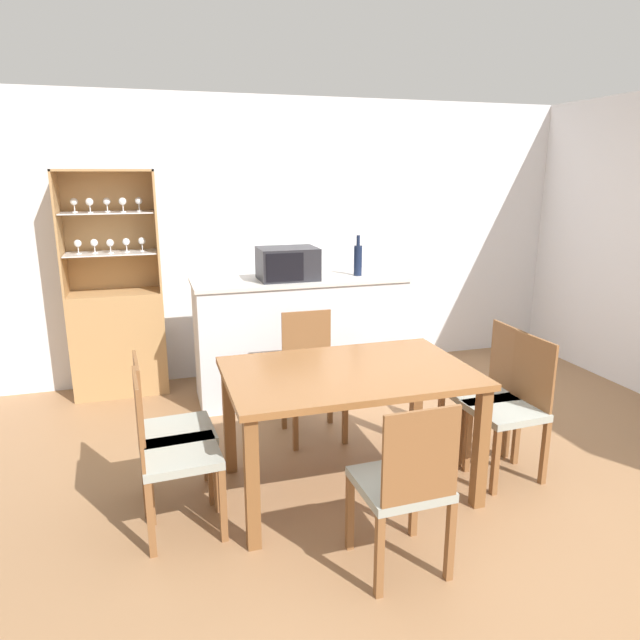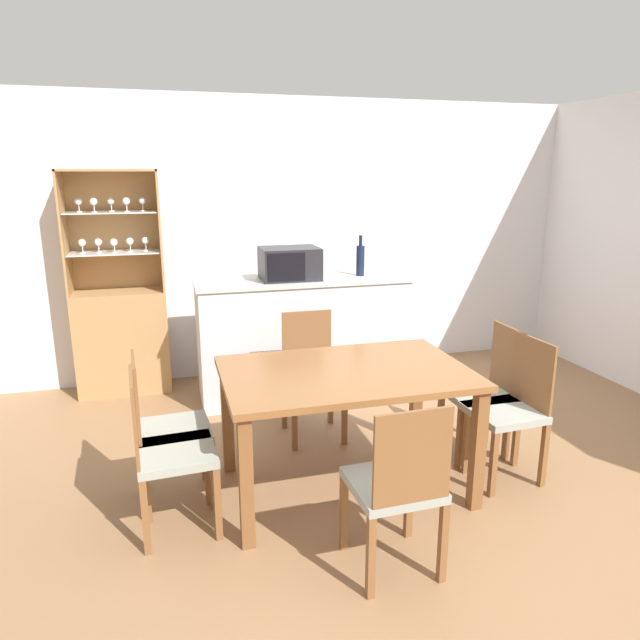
{
  "view_description": "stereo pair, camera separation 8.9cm",
  "coord_description": "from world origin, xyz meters",
  "px_view_note": "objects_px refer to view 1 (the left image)",
  "views": [
    {
      "loc": [
        -1.5,
        -2.63,
        1.89
      ],
      "look_at": [
        -0.36,
        1.13,
        0.87
      ],
      "focal_mm": 32.0,
      "sensor_mm": 36.0,
      "label": 1
    },
    {
      "loc": [
        -1.41,
        -2.65,
        1.89
      ],
      "look_at": [
        -0.36,
        1.13,
        0.87
      ],
      "focal_mm": 32.0,
      "sensor_mm": 36.0,
      "label": 2
    }
  ],
  "objects_px": {
    "dining_chair_side_left_far": "(169,431)",
    "dining_chair_side_right_far": "(486,391)",
    "dining_chair_head_near": "(404,485)",
    "dining_chair_head_far": "(312,375)",
    "dining_chair_side_left_near": "(171,453)",
    "display_cabinet": "(118,328)",
    "dining_table": "(348,386)",
    "dining_chair_side_right_near": "(511,407)",
    "wine_bottle": "(358,259)",
    "microwave": "(288,264)"
  },
  "relations": [
    {
      "from": "dining_chair_head_near",
      "to": "dining_chair_side_right_near",
      "type": "bearing_deg",
      "value": 30.42
    },
    {
      "from": "dining_chair_head_far",
      "to": "dining_chair_side_right_far",
      "type": "distance_m",
      "value": 1.22
    },
    {
      "from": "dining_chair_head_far",
      "to": "microwave",
      "type": "bearing_deg",
      "value": -90.41
    },
    {
      "from": "dining_table",
      "to": "dining_chair_side_right_far",
      "type": "xyz_separation_m",
      "value": [
        1.04,
        0.14,
        -0.21
      ]
    },
    {
      "from": "dining_chair_head_near",
      "to": "microwave",
      "type": "height_order",
      "value": "microwave"
    },
    {
      "from": "dining_chair_head_near",
      "to": "display_cabinet",
      "type": "bearing_deg",
      "value": 113.93
    },
    {
      "from": "dining_chair_side_left_near",
      "to": "wine_bottle",
      "type": "bearing_deg",
      "value": 132.04
    },
    {
      "from": "dining_chair_side_left_far",
      "to": "dining_chair_side_right_far",
      "type": "xyz_separation_m",
      "value": [
        2.07,
        0.0,
        0.0
      ]
    },
    {
      "from": "wine_bottle",
      "to": "dining_chair_side_left_near",
      "type": "bearing_deg",
      "value": -134.51
    },
    {
      "from": "dining_chair_head_far",
      "to": "dining_chair_side_left_near",
      "type": "xyz_separation_m",
      "value": [
        -1.04,
        -0.93,
        0.0
      ]
    },
    {
      "from": "dining_chair_side_left_far",
      "to": "dining_chair_side_right_far",
      "type": "distance_m",
      "value": 2.07
    },
    {
      "from": "dining_chair_side_left_near",
      "to": "dining_chair_head_near",
      "type": "bearing_deg",
      "value": 54.74
    },
    {
      "from": "dining_chair_head_far",
      "to": "microwave",
      "type": "relative_size",
      "value": 1.9
    },
    {
      "from": "display_cabinet",
      "to": "dining_chair_side_right_near",
      "type": "relative_size",
      "value": 2.12
    },
    {
      "from": "microwave",
      "to": "dining_chair_head_near",
      "type": "bearing_deg",
      "value": -90.33
    },
    {
      "from": "dining_chair_side_right_far",
      "to": "dining_chair_side_left_near",
      "type": "bearing_deg",
      "value": 98.19
    },
    {
      "from": "microwave",
      "to": "dining_chair_side_right_far",
      "type": "bearing_deg",
      "value": -54.05
    },
    {
      "from": "dining_chair_side_left_far",
      "to": "dining_chair_head_far",
      "type": "xyz_separation_m",
      "value": [
        1.04,
        0.65,
        0.0
      ]
    },
    {
      "from": "display_cabinet",
      "to": "microwave",
      "type": "bearing_deg",
      "value": -20.92
    },
    {
      "from": "dining_table",
      "to": "display_cabinet",
      "type": "bearing_deg",
      "value": 123.43
    },
    {
      "from": "display_cabinet",
      "to": "dining_table",
      "type": "relative_size",
      "value": 1.33
    },
    {
      "from": "dining_table",
      "to": "dining_chair_head_near",
      "type": "bearing_deg",
      "value": -89.9
    },
    {
      "from": "dining_chair_side_right_far",
      "to": "wine_bottle",
      "type": "relative_size",
      "value": 2.62
    },
    {
      "from": "dining_chair_head_far",
      "to": "dining_chair_head_near",
      "type": "xyz_separation_m",
      "value": [
        0.0,
        -1.57,
        0.0
      ]
    },
    {
      "from": "dining_chair_side_left_far",
      "to": "dining_chair_head_near",
      "type": "xyz_separation_m",
      "value": [
        1.04,
        -0.92,
        0.0
      ]
    },
    {
      "from": "display_cabinet",
      "to": "dining_chair_side_right_far",
      "type": "relative_size",
      "value": 2.12
    },
    {
      "from": "display_cabinet",
      "to": "dining_chair_head_far",
      "type": "distance_m",
      "value": 1.89
    },
    {
      "from": "display_cabinet",
      "to": "dining_chair_side_right_far",
      "type": "height_order",
      "value": "display_cabinet"
    },
    {
      "from": "wine_bottle",
      "to": "dining_chair_head_near",
      "type": "bearing_deg",
      "value": -105.09
    },
    {
      "from": "wine_bottle",
      "to": "microwave",
      "type": "bearing_deg",
      "value": -179.58
    },
    {
      "from": "display_cabinet",
      "to": "dining_chair_head_far",
      "type": "bearing_deg",
      "value": -43.26
    },
    {
      "from": "dining_table",
      "to": "microwave",
      "type": "xyz_separation_m",
      "value": [
        0.01,
        1.55,
        0.5
      ]
    },
    {
      "from": "dining_chair_side_left_near",
      "to": "wine_bottle",
      "type": "distance_m",
      "value": 2.48
    },
    {
      "from": "dining_chair_side_left_far",
      "to": "microwave",
      "type": "bearing_deg",
      "value": 139.41
    },
    {
      "from": "display_cabinet",
      "to": "dining_chair_head_near",
      "type": "height_order",
      "value": "display_cabinet"
    },
    {
      "from": "dining_chair_side_right_near",
      "to": "dining_chair_side_right_far",
      "type": "bearing_deg",
      "value": -3.23
    },
    {
      "from": "dining_chair_head_far",
      "to": "dining_chair_side_right_far",
      "type": "bearing_deg",
      "value": 148.69
    },
    {
      "from": "dining_chair_side_right_far",
      "to": "wine_bottle",
      "type": "xyz_separation_m",
      "value": [
        -0.4,
        1.41,
        0.71
      ]
    },
    {
      "from": "dining_chair_side_left_far",
      "to": "wine_bottle",
      "type": "distance_m",
      "value": 2.3
    },
    {
      "from": "dining_chair_head_far",
      "to": "dining_chair_side_left_near",
      "type": "height_order",
      "value": "same"
    },
    {
      "from": "dining_chair_side_left_far",
      "to": "dining_chair_side_right_far",
      "type": "relative_size",
      "value": 1.0
    },
    {
      "from": "display_cabinet",
      "to": "wine_bottle",
      "type": "relative_size",
      "value": 5.56
    },
    {
      "from": "display_cabinet",
      "to": "dining_chair_side_right_near",
      "type": "distance_m",
      "value": 3.27
    },
    {
      "from": "display_cabinet",
      "to": "dining_chair_side_right_far",
      "type": "xyz_separation_m",
      "value": [
        2.41,
        -1.94,
        -0.13
      ]
    },
    {
      "from": "dining_table",
      "to": "dining_chair_side_right_near",
      "type": "height_order",
      "value": "dining_chair_side_right_near"
    },
    {
      "from": "dining_chair_side_right_near",
      "to": "dining_chair_head_far",
      "type": "bearing_deg",
      "value": 44.99
    },
    {
      "from": "dining_chair_side_right_far",
      "to": "microwave",
      "type": "bearing_deg",
      "value": 36.33
    },
    {
      "from": "microwave",
      "to": "wine_bottle",
      "type": "relative_size",
      "value": 1.38
    },
    {
      "from": "dining_chair_side_right_far",
      "to": "dining_chair_side_right_near",
      "type": "xyz_separation_m",
      "value": [
        -0.0,
        -0.28,
        0.0
      ]
    },
    {
      "from": "dining_chair_side_right_near",
      "to": "wine_bottle",
      "type": "relative_size",
      "value": 2.62
    }
  ]
}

